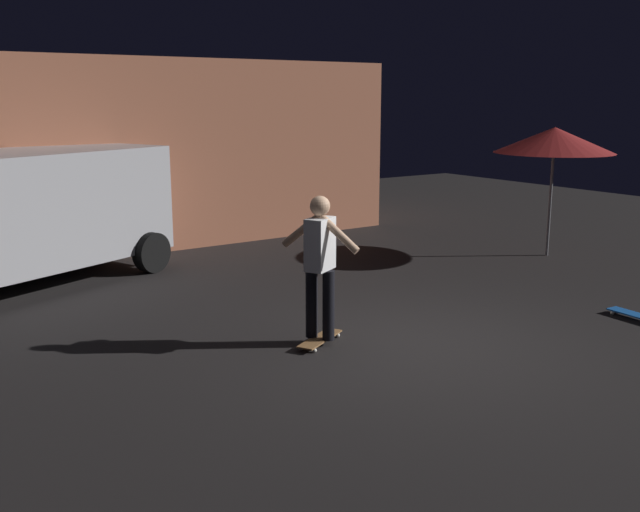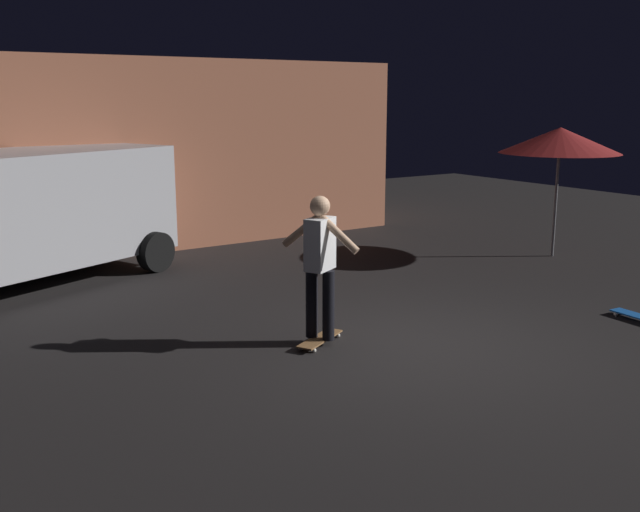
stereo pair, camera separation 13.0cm
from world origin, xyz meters
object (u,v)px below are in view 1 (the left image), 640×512
Objects in this scene: skateboard_ridden at (320,339)px; skateboard_spare at (637,316)px; parked_van at (15,211)px; skater at (320,257)px; patio_umbrella at (554,140)px.

skateboard_ridden is 4.21m from skateboard_spare.
parked_van is 5.26m from skater.
parked_van is 8.88m from skateboard_spare.
skateboard_ridden is at bearing 0.00° from skater.
skater reaches higher than skateboard_ridden.
parked_van is 6.36× the size of skateboard_ridden.
skater is (2.24, -4.76, -0.12)m from parked_van.
skateboard_spare is (-2.25, -3.22, -2.02)m from patio_umbrella.
skateboard_ridden is (2.24, -4.76, -1.11)m from parked_van.
skateboard_spare is at bearing -21.65° from skateboard_ridden.
skater is (-3.91, 1.55, 0.98)m from skateboard_spare.
patio_umbrella is 6.47m from skater.
patio_umbrella is at bearing 15.12° from skateboard_ridden.
patio_umbrella reaches higher than skater.
skateboard_ridden and skateboard_spare have the same top height.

